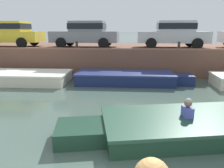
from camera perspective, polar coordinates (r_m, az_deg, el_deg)
ground_plane at (r=7.13m, az=2.45°, el=-7.04°), size 400.00×400.00×0.00m
far_quay_wall at (r=14.88m, az=3.73°, el=7.08°), size 60.00×6.00×1.50m
far_wall_coping at (r=11.93m, az=3.54°, el=9.15°), size 60.00×0.24×0.08m
boat_moored_west_cream at (r=11.86m, az=-24.94°, el=1.61°), size 6.22×2.04×0.54m
boat_moored_central_navy at (r=10.65m, az=4.63°, el=1.63°), size 5.58×1.80×0.56m
motorboat_passing at (r=6.14m, az=23.90°, el=-9.59°), size 7.20×3.10×0.94m
car_leftmost_yellow at (r=15.44m, az=-25.64°, el=11.96°), size 4.37×2.03×1.54m
car_left_inner_grey at (r=13.67m, az=-6.78°, el=13.10°), size 4.06×2.02×1.54m
car_centre_silver at (r=13.65m, az=15.73°, el=12.69°), size 4.09×2.11×1.54m
mooring_bollard_mid at (r=12.39m, az=-9.20°, el=10.11°), size 0.15×0.15×0.45m
mooring_bollard_east at (r=12.32m, az=17.08°, el=9.66°), size 0.15×0.15×0.45m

